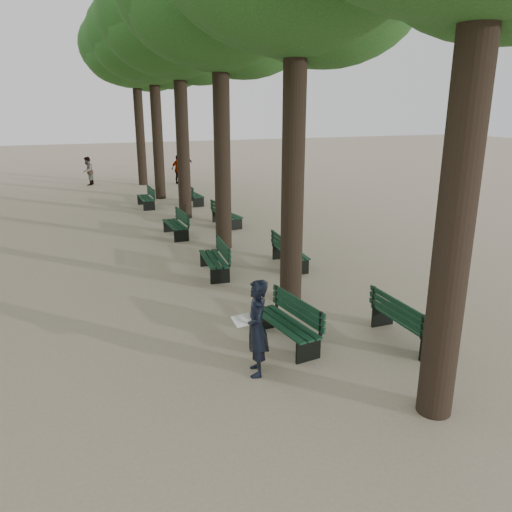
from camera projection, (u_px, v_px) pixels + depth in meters
name	position (u px, v px, depth m)	size (l,w,h in m)	color
ground	(289.00, 369.00, 8.90)	(120.00, 120.00, 0.00)	tan
tree_central_3	(178.00, 19.00, 18.76)	(6.00, 6.00, 9.95)	#33261C
tree_central_4	(152.00, 35.00, 23.19)	(6.00, 6.00, 9.95)	#33261C
tree_central_5	(134.00, 47.00, 27.62)	(6.00, 6.00, 9.95)	#33261C
bench_left_0	(286.00, 331.00, 9.75)	(0.77, 1.85, 0.92)	black
bench_left_1	(214.00, 265.00, 13.83)	(0.77, 1.85, 0.92)	black
bench_left_2	(176.00, 229.00, 17.85)	(0.60, 1.81, 0.92)	black
bench_left_3	(146.00, 202.00, 23.02)	(0.58, 1.80, 0.92)	black
bench_right_0	(406.00, 328.00, 9.88)	(0.62, 1.81, 0.92)	black
bench_right_1	(290.00, 257.00, 14.52)	(0.73, 1.84, 0.92)	black
bench_right_2	(227.00, 219.00, 19.50)	(0.79, 1.86, 0.92)	black
bench_right_3	(194.00, 198.00, 23.81)	(0.62, 1.81, 0.92)	black
man_with_map	(257.00, 328.00, 8.51)	(0.70, 0.76, 1.73)	black
pedestrian_b	(185.00, 159.00, 35.96)	(1.06, 0.33, 1.65)	#262628
pedestrian_a	(88.00, 171.00, 29.38)	(0.81, 0.33, 1.66)	#262628
pedestrian_c	(178.00, 169.00, 29.81)	(1.02, 0.35, 1.74)	#262628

